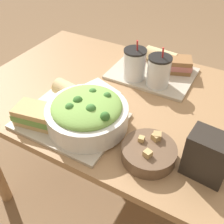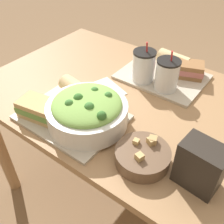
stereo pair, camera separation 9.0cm
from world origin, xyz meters
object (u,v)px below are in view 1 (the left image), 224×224
(chip_bag, at_px, (208,156))
(napkin_folded, at_px, (100,90))
(baguette_near, at_px, (74,94))
(drink_cup_red, at_px, (159,72))
(baguette_far, at_px, (162,56))
(salad_bowl, at_px, (88,113))
(sandwich_far, at_px, (175,65))
(sandwich_near, at_px, (36,115))
(drink_cup_dark, at_px, (134,65))
(soup_bowl, at_px, (149,152))

(chip_bag, distance_m, napkin_folded, 0.54)
(baguette_near, height_order, drink_cup_red, drink_cup_red)
(baguette_far, bearing_deg, salad_bowl, 178.71)
(baguette_near, relative_size, sandwich_far, 1.13)
(napkin_folded, bearing_deg, baguette_near, -108.54)
(sandwich_near, relative_size, drink_cup_dark, 0.90)
(baguette_far, xyz_separation_m, napkin_folded, (-0.15, -0.32, -0.04))
(baguette_far, bearing_deg, soup_bowl, -157.17)
(soup_bowl, distance_m, sandwich_near, 0.41)
(salad_bowl, xyz_separation_m, baguette_near, (-0.13, 0.09, -0.02))
(salad_bowl, distance_m, baguette_near, 0.16)
(drink_cup_red, relative_size, napkin_folded, 0.96)
(sandwich_near, bearing_deg, drink_cup_dark, 57.36)
(sandwich_near, xyz_separation_m, sandwich_far, (0.32, 0.57, -0.00))
(drink_cup_dark, relative_size, napkin_folded, 0.99)
(napkin_folded, bearing_deg, baguette_far, 65.32)
(sandwich_near, height_order, chip_bag, chip_bag)
(baguette_near, height_order, drink_cup_dark, drink_cup_dark)
(drink_cup_dark, distance_m, chip_bag, 0.53)
(soup_bowl, xyz_separation_m, baguette_near, (-0.37, 0.12, 0.02))
(salad_bowl, relative_size, sandwich_near, 1.76)
(soup_bowl, bearing_deg, napkin_folded, 143.63)
(drink_cup_red, bearing_deg, sandwich_far, 78.51)
(sandwich_far, relative_size, chip_bag, 1.11)
(soup_bowl, bearing_deg, sandwich_far, 100.19)
(salad_bowl, relative_size, chip_bag, 1.92)
(soup_bowl, xyz_separation_m, baguette_far, (-0.18, 0.56, 0.02))
(soup_bowl, distance_m, baguette_far, 0.59)
(soup_bowl, bearing_deg, baguette_near, 162.17)
(soup_bowl, height_order, baguette_near, baguette_near)
(drink_cup_red, height_order, chip_bag, drink_cup_red)
(drink_cup_red, bearing_deg, baguette_far, 106.09)
(sandwich_near, height_order, baguette_far, baguette_far)
(baguette_near, relative_size, drink_cup_red, 1.07)
(sandwich_near, bearing_deg, chip_bag, -2.69)
(baguette_near, bearing_deg, sandwich_far, -25.11)
(drink_cup_red, xyz_separation_m, napkin_folded, (-0.20, -0.14, -0.07))
(soup_bowl, bearing_deg, baguette_far, 107.33)
(salad_bowl, xyz_separation_m, drink_cup_dark, (0.01, 0.35, 0.01))
(sandwich_near, xyz_separation_m, baguette_near, (0.05, 0.17, 0.00))
(sandwich_near, xyz_separation_m, baguette_far, (0.23, 0.61, 0.00))
(drink_cup_dark, relative_size, drink_cup_red, 1.02)
(baguette_near, xyz_separation_m, napkin_folded, (0.04, 0.12, -0.04))
(drink_cup_dark, height_order, drink_cup_red, drink_cup_dark)
(soup_bowl, distance_m, chip_bag, 0.17)
(sandwich_near, height_order, drink_cup_dark, drink_cup_dark)
(sandwich_far, relative_size, baguette_far, 1.04)
(baguette_near, height_order, baguette_far, same)
(napkin_folded, bearing_deg, drink_cup_dark, 57.40)
(sandwich_far, xyz_separation_m, drink_cup_red, (-0.03, -0.14, 0.03))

